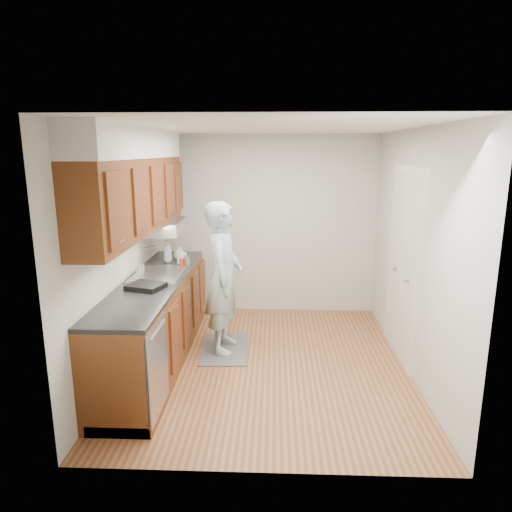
{
  "coord_description": "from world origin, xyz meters",
  "views": [
    {
      "loc": [
        0.07,
        -4.61,
        2.27
      ],
      "look_at": [
        -0.12,
        0.25,
        1.15
      ],
      "focal_mm": 32.0,
      "sensor_mm": 36.0,
      "label": 1
    }
  ],
  "objects_px": {
    "soap_bottle_b": "(182,255)",
    "soda_can": "(182,263)",
    "person": "(224,268)",
    "soap_bottle_c": "(179,253)",
    "steel_can": "(187,261)",
    "dish_rack": "(146,286)",
    "soap_bottle_a": "(168,251)"
  },
  "relations": [
    {
      "from": "soda_can",
      "to": "dish_rack",
      "type": "xyz_separation_m",
      "value": [
        -0.2,
        -0.84,
        -0.03
      ]
    },
    {
      "from": "person",
      "to": "soap_bottle_b",
      "type": "height_order",
      "value": "person"
    },
    {
      "from": "soap_bottle_a",
      "to": "soap_bottle_b",
      "type": "bearing_deg",
      "value": -21.32
    },
    {
      "from": "soap_bottle_a",
      "to": "dish_rack",
      "type": "xyz_separation_m",
      "value": [
        0.04,
        -1.14,
        -0.11
      ]
    },
    {
      "from": "person",
      "to": "soap_bottle_c",
      "type": "xyz_separation_m",
      "value": [
        -0.62,
        0.58,
        0.04
      ]
    },
    {
      "from": "person",
      "to": "soda_can",
      "type": "distance_m",
      "value": 0.53
    },
    {
      "from": "soap_bottle_a",
      "to": "soap_bottle_c",
      "type": "distance_m",
      "value": 0.16
    },
    {
      "from": "dish_rack",
      "to": "steel_can",
      "type": "bearing_deg",
      "value": 93.81
    },
    {
      "from": "soap_bottle_a",
      "to": "soap_bottle_b",
      "type": "distance_m",
      "value": 0.2
    },
    {
      "from": "soap_bottle_b",
      "to": "soda_can",
      "type": "bearing_deg",
      "value": -77.71
    },
    {
      "from": "soap_bottle_a",
      "to": "soda_can",
      "type": "xyz_separation_m",
      "value": [
        0.24,
        -0.3,
        -0.08
      ]
    },
    {
      "from": "person",
      "to": "soap_bottle_c",
      "type": "relative_size",
      "value": 10.88
    },
    {
      "from": "soap_bottle_b",
      "to": "soda_can",
      "type": "relative_size",
      "value": 1.78
    },
    {
      "from": "soap_bottle_c",
      "to": "soda_can",
      "type": "height_order",
      "value": "soap_bottle_c"
    },
    {
      "from": "person",
      "to": "soap_bottle_c",
      "type": "height_order",
      "value": "person"
    },
    {
      "from": "soap_bottle_a",
      "to": "soap_bottle_b",
      "type": "height_order",
      "value": "soap_bottle_a"
    },
    {
      "from": "person",
      "to": "soap_bottle_c",
      "type": "distance_m",
      "value": 0.85
    },
    {
      "from": "person",
      "to": "soda_can",
      "type": "height_order",
      "value": "person"
    },
    {
      "from": "person",
      "to": "steel_can",
      "type": "xyz_separation_m",
      "value": [
        -0.47,
        0.27,
        0.0
      ]
    },
    {
      "from": "person",
      "to": "soap_bottle_b",
      "type": "bearing_deg",
      "value": 57.2
    },
    {
      "from": "soda_can",
      "to": "steel_can",
      "type": "height_order",
      "value": "steel_can"
    },
    {
      "from": "steel_can",
      "to": "dish_rack",
      "type": "height_order",
      "value": "steel_can"
    },
    {
      "from": "person",
      "to": "dish_rack",
      "type": "xyz_separation_m",
      "value": [
        -0.7,
        -0.67,
        -0.03
      ]
    },
    {
      "from": "soap_bottle_c",
      "to": "soap_bottle_a",
      "type": "bearing_deg",
      "value": -138.82
    },
    {
      "from": "soap_bottle_b",
      "to": "soda_can",
      "type": "height_order",
      "value": "soap_bottle_b"
    },
    {
      "from": "dish_rack",
      "to": "soap_bottle_b",
      "type": "bearing_deg",
      "value": 100.06
    },
    {
      "from": "person",
      "to": "dish_rack",
      "type": "distance_m",
      "value": 0.97
    },
    {
      "from": "soap_bottle_b",
      "to": "dish_rack",
      "type": "xyz_separation_m",
      "value": [
        -0.15,
        -1.07,
        -0.07
      ]
    },
    {
      "from": "person",
      "to": "steel_can",
      "type": "relative_size",
      "value": 17.01
    },
    {
      "from": "steel_can",
      "to": "dish_rack",
      "type": "distance_m",
      "value": 0.97
    },
    {
      "from": "soda_can",
      "to": "steel_can",
      "type": "relative_size",
      "value": 0.96
    },
    {
      "from": "soap_bottle_a",
      "to": "soap_bottle_b",
      "type": "xyz_separation_m",
      "value": [
        0.19,
        -0.07,
        -0.04
      ]
    }
  ]
}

